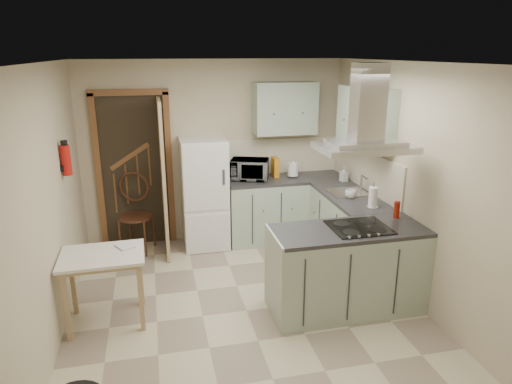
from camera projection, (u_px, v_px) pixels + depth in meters
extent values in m
plane|color=beige|center=(246.00, 311.00, 4.77)|extent=(4.20, 4.20, 0.00)
plane|color=silver|center=(245.00, 63.00, 4.03)|extent=(4.20, 4.20, 0.00)
plane|color=#BDAF92|center=(215.00, 152.00, 6.35)|extent=(3.60, 0.00, 3.60)
plane|color=#BDAF92|center=(46.00, 211.00, 4.01)|extent=(0.00, 4.20, 4.20)
plane|color=#BDAF92|center=(413.00, 185.00, 4.78)|extent=(0.00, 4.20, 4.20)
cube|color=brown|center=(135.00, 171.00, 6.15)|extent=(1.10, 0.12, 2.10)
cube|color=white|center=(204.00, 193.00, 6.18)|extent=(0.60, 0.60, 1.50)
cube|color=#9EB2A0|center=(266.00, 209.00, 6.45)|extent=(1.08, 0.60, 0.90)
cube|color=#9EB2A0|center=(340.00, 221.00, 6.00)|extent=(0.60, 1.95, 0.90)
cube|color=beige|center=(281.00, 156.00, 6.58)|extent=(1.68, 0.02, 0.50)
cube|color=#9EB2A0|center=(285.00, 108.00, 6.21)|extent=(0.85, 0.35, 0.70)
cube|color=#9EB2A0|center=(366.00, 117.00, 5.36)|extent=(0.35, 0.90, 0.70)
cube|color=#9EB2A0|center=(347.00, 269.00, 4.69)|extent=(1.55, 0.65, 0.90)
cube|color=black|center=(359.00, 227.00, 4.57)|extent=(0.58, 0.50, 0.01)
cube|color=silver|center=(365.00, 148.00, 4.33)|extent=(0.90, 0.55, 0.10)
cube|color=silver|center=(348.00, 192.00, 5.71)|extent=(0.45, 0.40, 0.01)
cylinder|color=#B2140F|center=(66.00, 160.00, 4.79)|extent=(0.10, 0.10, 0.32)
cube|color=#CDB57E|center=(106.00, 288.00, 4.47)|extent=(0.80, 0.61, 0.74)
cube|color=#4D2919|center=(136.00, 217.00, 6.06)|extent=(0.55, 0.55, 0.97)
imported|color=black|center=(250.00, 169.00, 6.27)|extent=(0.59, 0.49, 0.28)
cylinder|color=white|center=(293.00, 169.00, 6.39)|extent=(0.16, 0.16, 0.22)
cube|color=orange|center=(275.00, 167.00, 6.40)|extent=(0.08, 0.18, 0.27)
imported|color=#AFB1BC|center=(344.00, 174.00, 6.18)|extent=(0.10, 0.10, 0.20)
cylinder|color=white|center=(373.00, 197.00, 5.13)|extent=(0.11, 0.11, 0.25)
imported|color=silver|center=(351.00, 194.00, 5.48)|extent=(0.14, 0.14, 0.10)
cylinder|color=#9E1E0D|center=(397.00, 210.00, 4.83)|extent=(0.08, 0.08, 0.18)
imported|color=#973A32|center=(118.00, 245.00, 4.47)|extent=(0.22, 0.24, 0.09)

